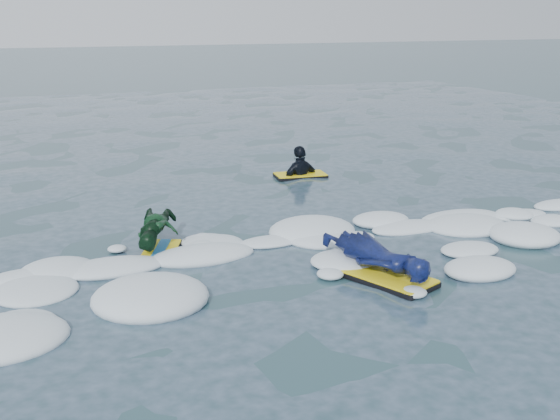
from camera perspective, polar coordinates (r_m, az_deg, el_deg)
The scene contains 5 objects.
ground at distance 8.17m, azimuth 2.85°, elevation -6.21°, with size 120.00×120.00×0.00m, color #172E38.
foam_band at distance 9.06m, azimuth 0.23°, elevation -3.93°, with size 12.00×3.10×0.30m, color white, non-canonical shape.
prone_woman_unit at distance 8.50m, azimuth 8.06°, elevation -3.86°, with size 1.00×1.76×0.44m.
prone_child_unit at distance 9.49m, azimuth -9.93°, elevation -1.75°, with size 0.98×1.32×0.46m.
waiting_rider_unit at distance 13.49m, azimuth 1.66°, elevation 2.22°, with size 1.02×0.63×1.46m.
Camera 1 is at (-3.08, -6.92, 3.06)m, focal length 45.00 mm.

